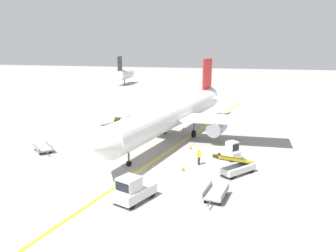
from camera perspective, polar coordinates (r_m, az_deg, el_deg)
The scene contains 16 objects.
ground_plane at distance 32.95m, azimuth -2.37°, elevation -8.58°, with size 300.00×300.00×0.00m, color gray.
taxi_line_yellow at distance 37.74m, azimuth -1.97°, elevation -5.62°, with size 0.30×80.00×0.01m, color yellow.
airliner at distance 45.32m, azimuth 1.17°, elevation 2.15°, with size 28.07×35.15×10.10m.
pushback_tug at distance 27.97m, azimuth -5.96°, elevation -10.63°, with size 3.11×4.05×2.20m.
baggage_tug_near_wing at distance 38.12m, azimuth 10.41°, elevation -4.18°, with size 2.67×2.55×2.10m.
belt_loader_forward_hold at distance 45.57m, azimuth -8.92°, elevation -1.36°, with size 2.21×5.16×2.59m.
belt_loader_aft_hold at distance 33.98m, azimuth 11.50°, elevation -6.74°, with size 4.15×4.65×2.59m.
baggage_cart_loaded at distance 28.74m, azimuth 8.05°, elevation -11.15°, with size 2.00×3.84×0.94m.
baggage_cart_empty_trailing at distance 42.78m, azimuth -20.35°, elevation -3.50°, with size 3.34×3.11×0.94m.
ground_crew_marshaller at distance 40.38m, azimuth -9.20°, elevation -3.14°, with size 0.36×0.24×1.70m.
ground_crew_wing_walker at distance 35.97m, azimuth 5.23°, elevation -5.13°, with size 0.36×0.24×1.70m.
safety_cone_nose_left at distance 34.38m, azimuth 2.57°, elevation -7.22°, with size 0.36×0.36×0.44m, color orange.
safety_cone_nose_right at distance 50.32m, azimuth 2.61°, elevation -0.43°, with size 0.36×0.36×0.44m, color orange.
safety_cone_wingtip_left at distance 40.62m, azimuth 11.55°, elevation -4.17°, with size 0.36×0.36×0.44m, color orange.
safety_cone_wingtip_right at distance 41.37m, azimuth 3.82°, elevation -3.58°, with size 0.36×0.36×0.44m, color orange.
distant_aircraft_far_left at distance 108.52m, azimuth -7.41°, elevation 8.67°, with size 3.00×10.10×8.80m.
Camera 1 is at (8.40, -29.32, 12.47)m, focal length 36.21 mm.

